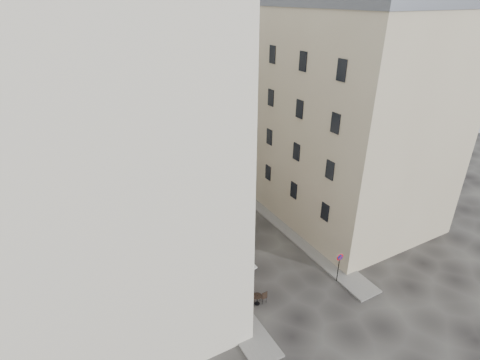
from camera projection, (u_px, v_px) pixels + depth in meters
ground at (270, 268)px, 28.64m from camera, size 90.00×90.00×0.00m
sidewalk_left at (195, 257)px, 29.81m from camera, size 2.00×22.00×0.12m
sidewalk_right at (295, 232)px, 32.91m from camera, size 2.00×18.00×0.12m
building_left at (98, 156)px, 21.88m from camera, size 12.20×16.20×20.60m
building_right at (355, 119)px, 31.78m from camera, size 12.20×14.20×18.60m
building_back at (166, 96)px, 38.99m from camera, size 18.20×10.20×18.60m
cafe_storefront at (213, 259)px, 26.73m from camera, size 1.74×7.30×3.50m
stone_steps at (204, 195)px, 38.34m from camera, size 9.00×3.15×0.80m
bollard_near at (239, 285)px, 26.22m from camera, size 0.12×0.12×0.98m
bollard_mid at (218, 258)px, 28.97m from camera, size 0.12×0.12×0.98m
bollard_far at (200, 235)px, 31.71m from camera, size 0.12×0.12×0.98m
no_parking_sign at (339, 262)px, 26.61m from camera, size 0.55×0.11×2.43m
bistro_table_a at (257, 298)px, 25.13m from camera, size 1.34×0.63×0.94m
bistro_table_b at (242, 274)px, 27.43m from camera, size 1.14×0.54×0.80m
bistro_table_c at (222, 265)px, 28.19m from camera, size 1.40×0.65×0.98m
bistro_table_d at (227, 256)px, 29.26m from camera, size 1.26×0.59×0.88m
bistro_table_e at (207, 240)px, 31.26m from camera, size 1.14×0.53×0.80m
pedestrian at (231, 249)px, 29.20m from camera, size 0.83×0.67×1.96m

